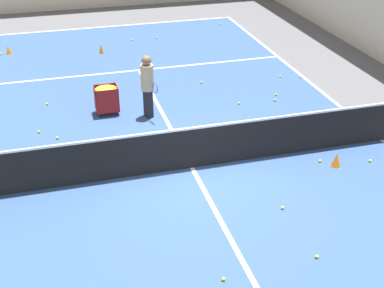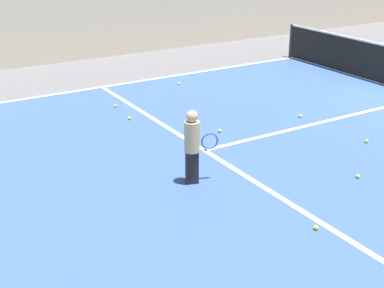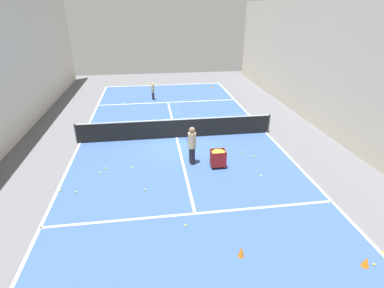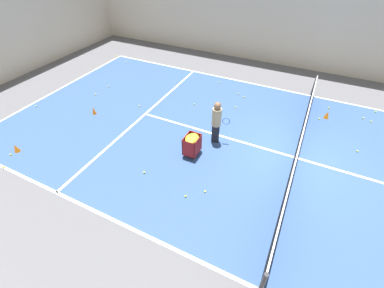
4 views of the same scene
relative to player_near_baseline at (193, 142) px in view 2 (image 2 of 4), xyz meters
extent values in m
cube|color=white|center=(-6.06, 7.43, -0.72)|extent=(0.10, 23.77, 0.00)
cube|color=white|center=(-1.05, 0.90, -0.72)|extent=(10.02, 0.10, 0.00)
cylinder|color=#2D2D33|center=(-6.16, 7.43, -0.19)|extent=(0.10, 0.10, 1.06)
cube|color=black|center=(0.00, -0.01, -0.44)|extent=(0.18, 0.23, 0.57)
cylinder|color=tan|center=(0.00, -0.01, 0.10)|extent=(0.32, 0.32, 0.50)
sphere|color=tan|center=(0.00, -0.01, 0.44)|extent=(0.19, 0.19, 0.19)
torus|color=#2D478C|center=(0.05, 0.30, -0.03)|extent=(0.11, 0.28, 0.28)
sphere|color=yellow|center=(-1.53, 3.72, -0.69)|extent=(0.07, 0.07, 0.07)
sphere|color=yellow|center=(2.15, 0.71, -0.69)|extent=(0.07, 0.07, 0.07)
sphere|color=yellow|center=(-1.70, 1.68, -0.69)|extent=(0.07, 0.07, 0.07)
sphere|color=yellow|center=(0.27, 3.82, -0.69)|extent=(0.07, 0.07, 0.07)
sphere|color=yellow|center=(-5.21, 2.75, -0.69)|extent=(0.07, 0.07, 0.07)
sphere|color=yellow|center=(-3.36, 0.43, -0.69)|extent=(0.07, 0.07, 0.07)
sphere|color=yellow|center=(-4.33, 0.52, -0.69)|extent=(0.07, 0.07, 0.07)
sphere|color=yellow|center=(1.29, 2.47, -0.69)|extent=(0.07, 0.07, 0.07)
camera|label=1|loc=(-3.91, -2.74, 5.71)|focal=50.00mm
camera|label=2|loc=(6.77, -4.12, 3.21)|focal=50.00mm
camera|label=3|loc=(0.23, 22.12, 5.71)|focal=28.00mm
camera|label=4|loc=(-8.86, 7.80, 5.71)|focal=24.00mm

